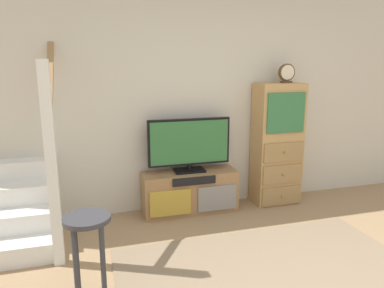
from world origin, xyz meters
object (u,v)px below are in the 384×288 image
Objects in this scene: side_cabinet at (277,144)px; bar_stool_near at (88,239)px; television at (189,144)px; desk_clock at (287,73)px; media_console at (190,192)px.

side_cabinet is 2.76m from bar_stool_near.
bar_stool_near is at bearing -128.76° from television.
desk_clock is 0.33× the size of bar_stool_near.
television is 1.41× the size of bar_stool_near.
media_console is at bearing -179.49° from side_cabinet.
bar_stool_near reaches higher than media_console.
bar_stool_near is at bearing -148.97° from desk_clock.
media_console is 1.15× the size of television.
media_console is at bearing 179.77° from desk_clock.
media_console is at bearing -90.00° from television.
side_cabinet is (1.15, 0.01, 0.51)m from media_console.
television is at bearing 179.31° from side_cabinet.
television is 0.65× the size of side_cabinet.
television is (0.00, 0.02, 0.59)m from media_console.
desk_clock reaches higher than television.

